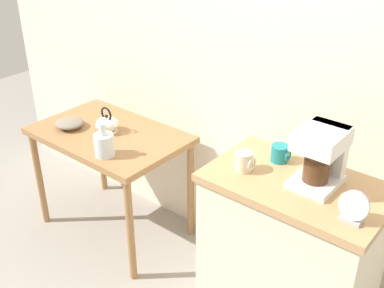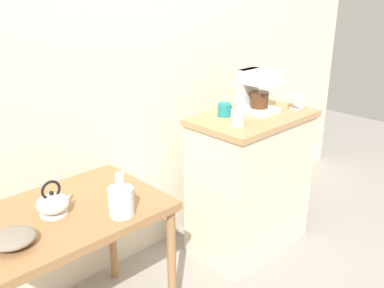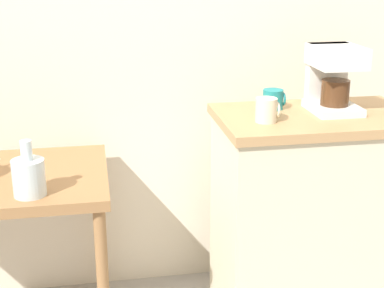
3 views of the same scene
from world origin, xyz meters
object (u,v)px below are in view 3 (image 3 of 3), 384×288
(glass_carafe_vase, at_px, (29,176))
(mug_small_cream, at_px, (267,110))
(coffee_maker, at_px, (333,75))
(mug_dark_teal, at_px, (273,99))

(glass_carafe_vase, relative_size, mug_small_cream, 2.19)
(glass_carafe_vase, height_order, coffee_maker, coffee_maker)
(glass_carafe_vase, bearing_deg, coffee_maker, 9.32)
(glass_carafe_vase, bearing_deg, mug_small_cream, 5.15)
(coffee_maker, relative_size, mug_dark_teal, 2.95)
(coffee_maker, bearing_deg, mug_dark_teal, 164.70)
(glass_carafe_vase, height_order, mug_small_cream, mug_small_cream)
(glass_carafe_vase, xyz_separation_m, mug_dark_teal, (0.95, 0.25, 0.17))
(glass_carafe_vase, xyz_separation_m, coffee_maker, (1.17, 0.19, 0.27))
(mug_small_cream, relative_size, mug_dark_teal, 1.02)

